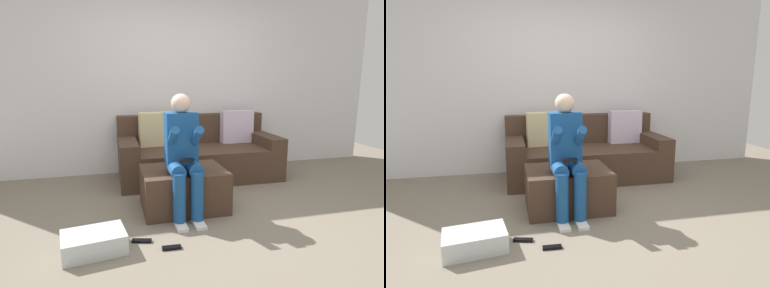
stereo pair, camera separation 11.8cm
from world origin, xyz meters
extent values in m
plane|color=slate|center=(0.00, 0.00, 0.00)|extent=(8.25, 8.25, 0.00)
cube|color=silver|center=(0.00, 2.03, 1.33)|extent=(6.35, 0.10, 2.65)
cube|color=#473326|center=(0.25, 1.50, 0.21)|extent=(2.10, 0.97, 0.42)
cube|color=#473326|center=(0.25, 1.88, 0.62)|extent=(2.10, 0.20, 0.40)
cube|color=#473326|center=(-0.68, 1.50, 0.49)|extent=(0.23, 0.97, 0.14)
cube|color=#473326|center=(1.19, 1.50, 0.49)|extent=(0.23, 0.97, 0.14)
cube|color=beige|center=(-0.29, 1.71, 0.65)|extent=(0.47, 0.20, 0.47)
cube|color=silver|center=(-0.16, 1.72, 0.62)|extent=(0.40, 0.16, 0.41)
cube|color=silver|center=(0.87, 1.69, 0.65)|extent=(0.46, 0.16, 0.46)
cube|color=#473326|center=(-0.18, 0.51, 0.21)|extent=(0.84, 0.64, 0.42)
cube|color=#194C8C|center=(-0.22, 0.43, 0.75)|extent=(0.31, 0.20, 0.52)
sphere|color=beige|center=(-0.22, 0.43, 1.09)|extent=(0.19, 0.19, 0.19)
cylinder|color=#194C8C|center=(-0.31, 0.29, 0.49)|extent=(0.14, 0.30, 0.14)
cylinder|color=#194C8C|center=(-0.31, 0.14, 0.26)|extent=(0.12, 0.12, 0.46)
cube|color=white|center=(-0.31, 0.08, 0.01)|extent=(0.10, 0.22, 0.03)
cylinder|color=#194C8C|center=(-0.33, 0.31, 0.78)|extent=(0.08, 0.33, 0.27)
cylinder|color=#194C8C|center=(-0.14, 0.29, 0.49)|extent=(0.14, 0.30, 0.14)
cylinder|color=#194C8C|center=(-0.14, 0.14, 0.26)|extent=(0.12, 0.12, 0.46)
cube|color=white|center=(-0.14, 0.08, 0.01)|extent=(0.10, 0.22, 0.03)
cylinder|color=#194C8C|center=(-0.11, 0.30, 0.77)|extent=(0.08, 0.36, 0.28)
cube|color=black|center=(-0.22, 0.21, 0.59)|extent=(0.14, 0.06, 0.03)
cube|color=silver|center=(-1.05, -0.16, 0.08)|extent=(0.52, 0.39, 0.16)
cube|color=black|center=(-0.46, -0.27, 0.01)|extent=(0.15, 0.05, 0.02)
cube|color=black|center=(-0.68, -0.10, 0.01)|extent=(0.17, 0.09, 0.02)
cube|color=black|center=(-1.18, 0.03, 0.01)|extent=(0.15, 0.07, 0.02)
camera|label=1|loc=(-0.88, -2.54, 1.31)|focal=29.87mm
camera|label=2|loc=(-0.76, -2.57, 1.31)|focal=29.87mm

